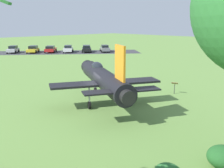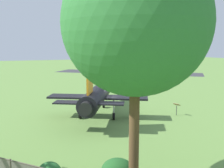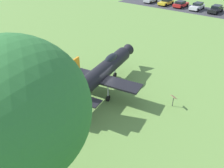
# 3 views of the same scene
# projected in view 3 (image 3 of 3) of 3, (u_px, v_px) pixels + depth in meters

# --- Properties ---
(ground_plane) EXTENTS (200.00, 200.00, 0.00)m
(ground_plane) POSITION_uv_depth(u_px,v_px,m) (101.00, 91.00, 22.87)
(ground_plane) COLOR #668E42
(parking_strip) EXTENTS (32.40, 28.02, 0.00)m
(parking_strip) POSITION_uv_depth(u_px,v_px,m) (189.00, 9.00, 52.19)
(parking_strip) COLOR #38383D
(parking_strip) RESTS_ON ground_plane
(display_jet) EXTENTS (8.61, 11.83, 5.11)m
(display_jet) POSITION_uv_depth(u_px,v_px,m) (102.00, 72.00, 22.05)
(display_jet) COLOR black
(display_jet) RESTS_ON ground_plane
(shade_tree) EXTENTS (5.90, 6.08, 10.08)m
(shade_tree) POSITION_uv_depth(u_px,v_px,m) (16.00, 111.00, 8.78)
(shade_tree) COLOR brown
(shade_tree) RESTS_ON ground_plane
(info_plaque) EXTENTS (0.60, 0.71, 1.14)m
(info_plaque) POSITION_uv_depth(u_px,v_px,m) (174.00, 98.00, 20.34)
(info_plaque) COLOR #333333
(info_plaque) RESTS_ON ground_plane
(parked_car_black) EXTENTS (4.47, 4.84, 1.49)m
(parked_car_black) POSITION_uv_depth(u_px,v_px,m) (216.00, 9.00, 48.78)
(parked_car_black) COLOR black
(parked_car_black) RESTS_ON ground_plane
(parked_car_white) EXTENTS (4.46, 4.84, 1.51)m
(parked_car_white) POSITION_uv_depth(u_px,v_px,m) (198.00, 6.00, 50.93)
(parked_car_white) COLOR silver
(parked_car_white) RESTS_ON ground_plane
(parked_car_red) EXTENTS (4.36, 4.54, 1.47)m
(parked_car_red) POSITION_uv_depth(u_px,v_px,m) (181.00, 4.00, 52.85)
(parked_car_red) COLOR red
(parked_car_red) RESTS_ON ground_plane
(parked_car_yellow) EXTENTS (4.56, 4.86, 1.48)m
(parked_car_yellow) POSITION_uv_depth(u_px,v_px,m) (167.00, 2.00, 55.00)
(parked_car_yellow) COLOR gold
(parked_car_yellow) RESTS_ON ground_plane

